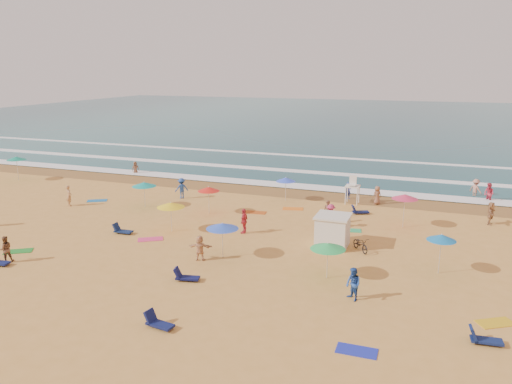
% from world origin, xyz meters
% --- Properties ---
extents(ground, '(220.00, 220.00, 0.00)m').
position_xyz_m(ground, '(0.00, 0.00, 0.00)').
color(ground, gold).
rests_on(ground, ground).
extents(ocean, '(220.00, 140.00, 0.18)m').
position_xyz_m(ocean, '(0.00, 84.00, 0.00)').
color(ocean, '#0C4756').
rests_on(ocean, ground).
extents(wet_sand, '(220.00, 220.00, 0.00)m').
position_xyz_m(wet_sand, '(0.00, 12.50, 0.01)').
color(wet_sand, olive).
rests_on(wet_sand, ground).
extents(surf_foam, '(200.00, 18.70, 0.05)m').
position_xyz_m(surf_foam, '(0.00, 21.32, 0.10)').
color(surf_foam, white).
rests_on(surf_foam, ground).
extents(cabana, '(2.00, 2.00, 2.00)m').
position_xyz_m(cabana, '(4.83, -0.46, 1.00)').
color(cabana, silver).
rests_on(cabana, ground).
extents(cabana_roof, '(2.20, 2.20, 0.12)m').
position_xyz_m(cabana_roof, '(4.83, -0.46, 2.06)').
color(cabana_roof, silver).
rests_on(cabana_roof, cabana).
extents(bicycle, '(1.56, 1.77, 0.93)m').
position_xyz_m(bicycle, '(6.73, -0.76, 0.46)').
color(bicycle, black).
rests_on(bicycle, ground).
extents(lifeguard_stand, '(1.20, 1.20, 2.10)m').
position_xyz_m(lifeguard_stand, '(4.28, 10.64, 1.05)').
color(lifeguard_stand, white).
rests_on(lifeguard_stand, ground).
extents(beach_umbrellas, '(67.74, 31.48, 0.81)m').
position_xyz_m(beach_umbrellas, '(0.12, -0.25, 2.08)').
color(beach_umbrellas, yellow).
rests_on(beach_umbrellas, ground).
extents(loungers, '(50.54, 22.34, 0.34)m').
position_xyz_m(loungers, '(6.58, -4.26, 0.17)').
color(loungers, '#101851').
rests_on(loungers, ground).
extents(towels, '(43.84, 20.91, 0.03)m').
position_xyz_m(towels, '(-1.82, -1.32, 0.01)').
color(towels, '#B02E16').
rests_on(towels, ground).
extents(beachgoers, '(38.21, 28.12, 2.10)m').
position_xyz_m(beachgoers, '(1.78, 4.88, 0.81)').
color(beachgoers, tan).
rests_on(beachgoers, ground).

